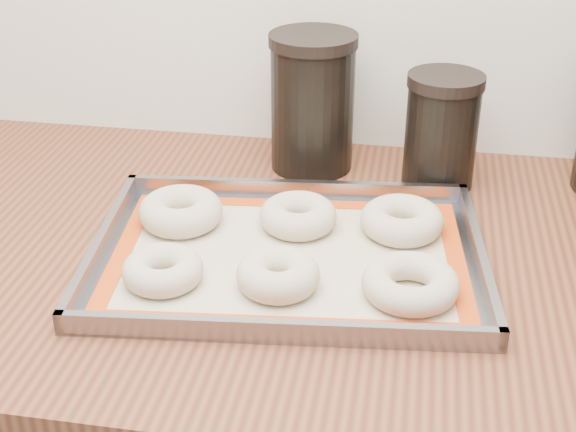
% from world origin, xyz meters
% --- Properties ---
extents(countertop, '(3.06, 0.68, 0.04)m').
position_xyz_m(countertop, '(0.00, 1.68, 0.88)').
color(countertop, brown).
rests_on(countertop, cabinet).
extents(baking_tray, '(0.49, 0.38, 0.03)m').
position_xyz_m(baking_tray, '(-0.24, 1.64, 0.91)').
color(baking_tray, gray).
rests_on(baking_tray, countertop).
extents(baking_mat, '(0.45, 0.33, 0.00)m').
position_xyz_m(baking_mat, '(-0.24, 1.64, 0.90)').
color(baking_mat, '#C6B793').
rests_on(baking_mat, baking_tray).
extents(bagel_front_left, '(0.12, 0.12, 0.03)m').
position_xyz_m(bagel_front_left, '(-0.37, 1.56, 0.92)').
color(bagel_front_left, beige).
rests_on(bagel_front_left, baking_mat).
extents(bagel_front_mid, '(0.10, 0.10, 0.04)m').
position_xyz_m(bagel_front_mid, '(-0.24, 1.57, 0.92)').
color(bagel_front_mid, beige).
rests_on(bagel_front_mid, baking_mat).
extents(bagel_front_right, '(0.11, 0.11, 0.03)m').
position_xyz_m(bagel_front_right, '(-0.09, 1.58, 0.92)').
color(bagel_front_right, beige).
rests_on(bagel_front_right, baking_mat).
extents(bagel_back_left, '(0.11, 0.11, 0.04)m').
position_xyz_m(bagel_back_left, '(-0.39, 1.69, 0.92)').
color(bagel_back_left, beige).
rests_on(bagel_back_left, baking_mat).
extents(bagel_back_mid, '(0.12, 0.12, 0.04)m').
position_xyz_m(bagel_back_mid, '(-0.24, 1.71, 0.92)').
color(bagel_back_mid, beige).
rests_on(bagel_back_mid, baking_mat).
extents(bagel_back_right, '(0.12, 0.12, 0.04)m').
position_xyz_m(bagel_back_right, '(-0.11, 1.72, 0.92)').
color(bagel_back_right, beige).
rests_on(bagel_back_right, baking_mat).
extents(canister_left, '(0.12, 0.12, 0.20)m').
position_xyz_m(canister_left, '(-0.25, 1.91, 1.00)').
color(canister_left, black).
rests_on(canister_left, countertop).
extents(canister_mid, '(0.10, 0.10, 0.16)m').
position_xyz_m(canister_mid, '(-0.07, 1.88, 0.98)').
color(canister_mid, black).
rests_on(canister_mid, countertop).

